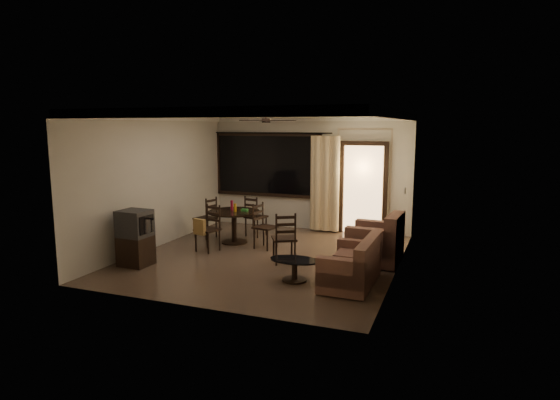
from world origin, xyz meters
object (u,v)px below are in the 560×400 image
at_px(side_chair, 284,248).
at_px(sofa, 354,267).
at_px(dining_table, 234,218).
at_px(dining_chair_south, 207,237).
at_px(dining_chair_west, 206,226).
at_px(dining_chair_north, 256,224).
at_px(armchair, 378,243).
at_px(dining_chair_east, 265,235).
at_px(tv_cabinet, 135,238).
at_px(coffee_table, 295,266).

bearing_deg(side_chair, sofa, 123.69).
height_order(dining_table, side_chair, side_chair).
bearing_deg(dining_chair_south, dining_chair_west, 134.30).
relative_size(dining_chair_west, dining_chair_north, 1.00).
relative_size(dining_table, dining_chair_north, 1.20).
relative_size(sofa, armchair, 1.45).
relative_size(dining_table, dining_chair_east, 1.20).
relative_size(tv_cabinet, coffee_table, 1.23).
bearing_deg(armchair, dining_chair_south, -170.04).
bearing_deg(side_chair, dining_table, -63.16).
relative_size(dining_chair_east, side_chair, 0.97).
relative_size(dining_chair_north, armchair, 0.97).
distance_m(dining_chair_west, coffee_table, 3.61).
relative_size(coffee_table, side_chair, 0.86).
height_order(dining_chair_north, coffee_table, dining_chair_north).
bearing_deg(dining_chair_north, armchair, 171.46).
bearing_deg(tv_cabinet, side_chair, 25.93).
bearing_deg(dining_chair_west, tv_cabinet, 10.10).
relative_size(tv_cabinet, sofa, 0.73).
distance_m(dining_chair_west, dining_chair_east, 1.67).
distance_m(dining_chair_west, dining_chair_north, 1.15).
relative_size(dining_chair_south, side_chair, 0.97).
bearing_deg(dining_chair_south, dining_chair_north, 90.00).
xyz_separation_m(dining_table, dining_chair_north, (0.18, 0.76, -0.28)).
height_order(dining_table, tv_cabinet, tv_cabinet).
distance_m(dining_table, dining_chair_west, 0.88).
xyz_separation_m(dining_chair_south, side_chair, (1.76, -0.21, -0.01)).
height_order(dining_chair_west, coffee_table, dining_chair_west).
xyz_separation_m(dining_chair_east, armchair, (2.40, -0.25, 0.10)).
height_order(tv_cabinet, coffee_table, tv_cabinet).
distance_m(tv_cabinet, sofa, 4.01).
bearing_deg(dining_chair_south, dining_chair_east, 45.70).
xyz_separation_m(dining_table, side_chair, (1.56, -1.05, -0.27)).
xyz_separation_m(dining_chair_north, coffee_table, (1.91, -2.72, -0.04)).
height_order(tv_cabinet, armchair, tv_cabinet).
height_order(dining_chair_east, dining_chair_north, same).
bearing_deg(dining_chair_east, armchair, -82.82).
bearing_deg(dining_chair_south, tv_cabinet, -106.11).
distance_m(dining_chair_east, dining_chair_south, 1.20).
bearing_deg(tv_cabinet, dining_chair_west, 88.86).
bearing_deg(armchair, dining_chair_east, 177.40).
xyz_separation_m(dining_chair_west, dining_chair_north, (0.99, 0.57, 0.00)).
bearing_deg(sofa, side_chair, 153.94).
relative_size(dining_table, side_chair, 1.16).
bearing_deg(dining_chair_east, coffee_table, -131.04).
xyz_separation_m(armchair, coffee_table, (-1.13, -1.51, -0.14)).
xyz_separation_m(dining_chair_west, dining_chair_south, (0.62, -1.03, 0.02)).
distance_m(dining_table, dining_chair_north, 0.83).
xyz_separation_m(dining_chair_south, tv_cabinet, (-0.75, -1.33, 0.21)).
bearing_deg(dining_chair_west, sofa, 75.88).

